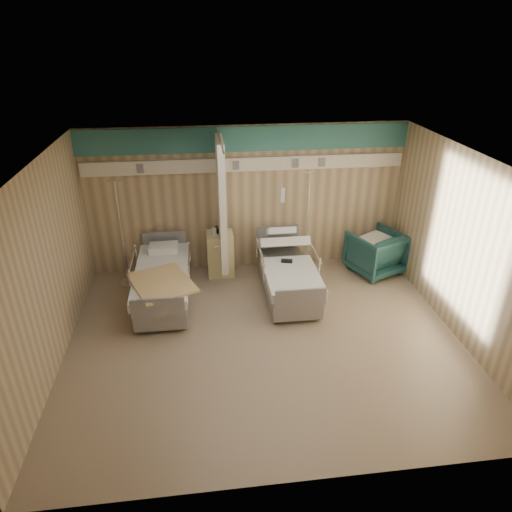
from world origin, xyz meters
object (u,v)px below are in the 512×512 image
(bed_left, at_px, (163,286))
(bedside_cabinet, at_px, (220,254))
(iv_stand_right, at_px, (305,252))
(iv_stand_left, at_px, (126,264))
(bed_right, at_px, (287,278))
(visitor_armchair, at_px, (375,252))

(bed_left, distance_m, bedside_cabinet, 1.39)
(bedside_cabinet, xyz_separation_m, iv_stand_right, (1.65, -0.12, -0.01))
(bedside_cabinet, relative_size, iv_stand_left, 0.42)
(bed_left, relative_size, bedside_cabinet, 2.54)
(bed_right, distance_m, iv_stand_right, 0.93)
(iv_stand_left, bearing_deg, bed_left, -45.86)
(bed_right, height_order, bedside_cabinet, bedside_cabinet)
(bed_left, xyz_separation_m, visitor_armchair, (4.05, 0.60, 0.11))
(bed_left, height_order, iv_stand_left, iv_stand_left)
(bedside_cabinet, height_order, visitor_armchair, bedside_cabinet)
(bedside_cabinet, xyz_separation_m, visitor_armchair, (3.00, -0.30, -0.00))
(bed_right, relative_size, iv_stand_right, 1.06)
(visitor_armchair, height_order, iv_stand_left, iv_stand_left)
(iv_stand_left, bearing_deg, bedside_cabinet, 5.56)
(bed_left, height_order, bedside_cabinet, bedside_cabinet)
(bed_left, bearing_deg, bedside_cabinet, 40.60)
(iv_stand_left, bearing_deg, visitor_armchair, -1.55)
(bedside_cabinet, height_order, iv_stand_right, iv_stand_right)
(bed_right, xyz_separation_m, iv_stand_right, (0.50, 0.78, 0.10))
(iv_stand_right, bearing_deg, visitor_armchair, -7.68)
(iv_stand_right, bearing_deg, bed_left, -163.85)
(visitor_armchair, bearing_deg, iv_stand_right, -30.18)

